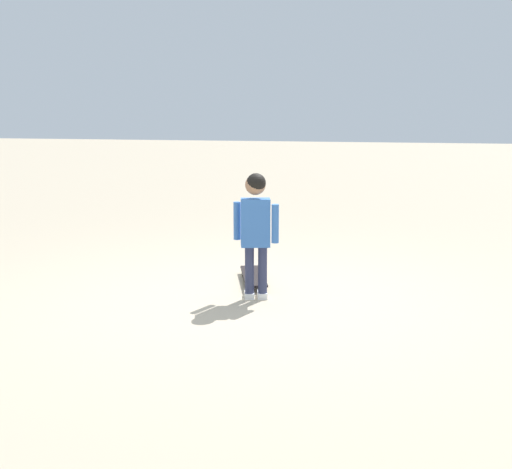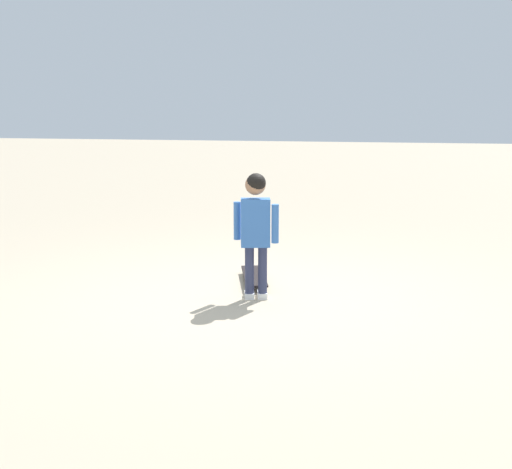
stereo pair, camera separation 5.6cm
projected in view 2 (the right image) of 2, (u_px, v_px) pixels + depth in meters
ground_plane at (253, 301)px, 5.80m from camera, size 50.00×50.00×0.00m
child_person at (256, 222)px, 5.76m from camera, size 0.40×0.22×1.06m
skateboard at (254, 276)px, 6.39m from camera, size 0.40×0.79×0.07m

